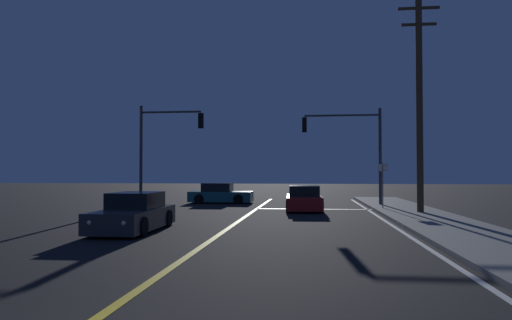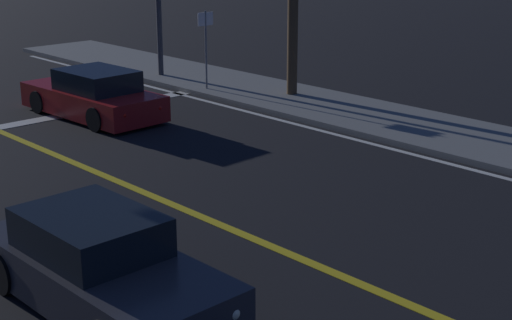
# 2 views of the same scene
# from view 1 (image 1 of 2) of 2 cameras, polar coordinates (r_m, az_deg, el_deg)

# --- Properties ---
(sidewalk_right) EXTENTS (3.20, 41.39, 0.15)m
(sidewalk_right) POSITION_cam_1_polar(r_m,az_deg,el_deg) (16.68, 24.30, -8.20)
(sidewalk_right) COLOR slate
(sidewalk_right) RESTS_ON ground
(lane_line_center) EXTENTS (0.20, 39.09, 0.01)m
(lane_line_center) POSITION_cam_1_polar(r_m,az_deg,el_deg) (16.19, -3.94, -8.78)
(lane_line_center) COLOR gold
(lane_line_center) RESTS_ON ground
(lane_line_edge_right) EXTENTS (0.16, 39.09, 0.01)m
(lane_line_edge_right) POSITION_cam_1_polar(r_m,az_deg,el_deg) (16.23, 18.00, -8.69)
(lane_line_edge_right) COLOR silver
(lane_line_edge_right) RESTS_ON ground
(stop_bar) EXTENTS (6.35, 0.50, 0.01)m
(stop_bar) POSITION_cam_1_polar(r_m,az_deg,el_deg) (25.87, 7.17, -6.07)
(stop_bar) COLOR silver
(stop_bar) RESTS_ON ground
(car_side_waiting_red) EXTENTS (2.06, 4.62, 1.34)m
(car_side_waiting_red) POSITION_cam_1_polar(r_m,az_deg,el_deg) (25.12, 5.96, -4.89)
(car_side_waiting_red) COLOR maroon
(car_side_waiting_red) RESTS_ON ground
(car_far_approaching_teal) EXTENTS (4.22, 2.00, 1.34)m
(car_far_approaching_teal) POSITION_cam_1_polar(r_m,az_deg,el_deg) (30.97, -4.46, -4.27)
(car_far_approaching_teal) COLOR #195960
(car_far_approaching_teal) RESTS_ON ground
(car_mid_block_charcoal) EXTENTS (1.88, 4.44, 1.34)m
(car_mid_block_charcoal) POSITION_cam_1_polar(r_m,az_deg,el_deg) (16.78, -14.90, -6.50)
(car_mid_block_charcoal) COLOR #2D2D33
(car_mid_block_charcoal) RESTS_ON ground
(traffic_signal_near_right) EXTENTS (4.73, 0.28, 5.90)m
(traffic_signal_near_right) POSITION_cam_1_polar(r_m,az_deg,el_deg) (28.27, 11.73, 2.40)
(traffic_signal_near_right) COLOR #38383D
(traffic_signal_near_right) RESTS_ON ground
(traffic_signal_far_left) EXTENTS (3.91, 0.28, 6.08)m
(traffic_signal_far_left) POSITION_cam_1_polar(r_m,az_deg,el_deg) (28.16, -11.48, 2.54)
(traffic_signal_far_left) COLOR #38383D
(traffic_signal_far_left) RESTS_ON ground
(utility_pole_right) EXTENTS (1.99, 0.31, 10.65)m
(utility_pole_right) POSITION_cam_1_polar(r_m,az_deg,el_deg) (23.79, 19.60, 6.97)
(utility_pole_right) COLOR #4C3823
(utility_pole_right) RESTS_ON ground
(street_sign_corner) EXTENTS (0.56, 0.06, 2.56)m
(street_sign_corner) POSITION_cam_1_polar(r_m,az_deg,el_deg) (25.59, 15.43, -2.24)
(street_sign_corner) COLOR slate
(street_sign_corner) RESTS_ON ground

